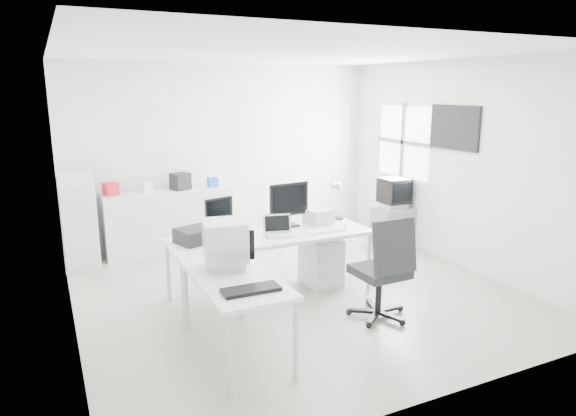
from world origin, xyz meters
name	(u,v)px	position (x,y,z in m)	size (l,w,h in m)	color
floor	(295,291)	(0.00, 0.00, 0.00)	(5.00, 5.00, 0.01)	beige
ceiling	(296,53)	(0.00, 0.00, 2.80)	(5.00, 5.00, 0.01)	white
back_wall	(226,154)	(0.00, 2.50, 1.40)	(5.00, 0.02, 2.80)	silver
left_wall	(62,197)	(-2.50, 0.00, 1.40)	(0.02, 5.00, 2.80)	silver
right_wall	(459,165)	(2.50, 0.00, 1.40)	(0.02, 5.00, 2.80)	silver
window	(403,142)	(2.48, 1.20, 1.60)	(0.02, 1.20, 1.10)	white
wall_picture	(454,127)	(2.47, 0.10, 1.90)	(0.04, 0.90, 0.60)	black
main_desk	(272,265)	(-0.31, 0.01, 0.38)	(2.40, 0.80, 0.75)	white
side_desk	(236,314)	(-1.16, -1.09, 0.38)	(0.70, 1.40, 0.75)	white
drawer_pedestal	(321,261)	(0.39, 0.06, 0.30)	(0.40, 0.50, 0.60)	white
inkjet_printer	(198,235)	(-1.16, 0.11, 0.83)	(0.45, 0.35, 0.16)	black
lcd_monitor_small	(219,216)	(-0.86, 0.26, 0.97)	(0.36, 0.20, 0.45)	black
lcd_monitor_large	(289,205)	(0.04, 0.26, 1.03)	(0.53, 0.21, 0.55)	black
laptop	(279,226)	(-0.26, -0.09, 0.87)	(0.36, 0.38, 0.24)	#B7B7BA
white_keyboard	(326,231)	(0.34, -0.14, 0.76)	(0.47, 0.14, 0.02)	white
white_mouse	(345,225)	(0.64, -0.09, 0.78)	(0.05, 0.05, 0.05)	white
laser_printer	(319,216)	(0.44, 0.23, 0.84)	(0.32, 0.28, 0.18)	silver
desk_lamp	(339,203)	(0.79, 0.31, 0.97)	(0.14, 0.14, 0.43)	silver
crt_monitor	(225,245)	(-1.16, -0.84, 0.98)	(0.39, 0.39, 0.45)	#B7B7BA
black_keyboard	(251,290)	(-1.16, -1.49, 0.77)	(0.49, 0.20, 0.03)	black
office_chair	(380,266)	(0.48, -1.05, 0.58)	(0.67, 0.67, 1.15)	#282A2D
tv_cabinet	(393,226)	(2.22, 1.02, 0.31)	(0.56, 0.46, 0.61)	slate
crt_tv	(394,193)	(2.22, 1.02, 0.84)	(0.50, 0.48, 0.45)	black
sideboard	(169,221)	(-1.01, 2.24, 0.47)	(1.88, 0.47, 0.94)	white
clutter_box_a	(111,189)	(-1.81, 2.24, 1.03)	(0.18, 0.16, 0.18)	red
clutter_box_b	(147,187)	(-1.31, 2.24, 1.01)	(0.15, 0.13, 0.15)	white
clutter_box_c	(180,181)	(-0.81, 2.24, 1.06)	(0.25, 0.23, 0.25)	black
clutter_box_d	(213,182)	(-0.31, 2.24, 1.01)	(0.15, 0.13, 0.15)	blue
clutter_bottle	(88,189)	(-2.11, 2.28, 1.05)	(0.07, 0.07, 0.22)	white
filing_cabinet	(78,221)	(-2.28, 2.09, 0.65)	(0.45, 0.54, 1.30)	white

